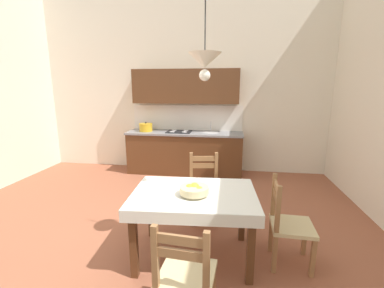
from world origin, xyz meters
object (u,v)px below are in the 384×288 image
Objects in this scene: fruit_bowl at (194,190)px; dining_table at (194,204)px; kitchen_cabinetry at (185,134)px; dining_chair_camera_side at (185,278)px; dining_chair_kitchen_side at (204,189)px; dining_chair_window_side at (288,225)px; pendant_lamp at (205,61)px.

dining_table is at bearing 99.22° from fruit_bowl.
dining_table is 0.21m from fruit_bowl.
dining_chair_camera_side is at bearing -79.99° from kitchen_cabinetry.
dining_chair_window_side is (0.96, -0.84, 0.00)m from dining_chair_kitchen_side.
fruit_bowl is at bearing -173.76° from dining_chair_window_side.
kitchen_cabinetry reaches higher than dining_chair_kitchen_side.
dining_table is 1.46× the size of dining_chair_kitchen_side.
kitchen_cabinetry reaches higher than dining_chair_camera_side.
kitchen_cabinetry reaches higher than dining_chair_window_side.
dining_table is at bearing -91.43° from dining_chair_kitchen_side.
dining_table is 1.46× the size of dining_chair_camera_side.
dining_table is 1.00m from dining_chair_window_side.
dining_chair_camera_side reaches higher than dining_table.
dining_chair_window_side is 1.04m from fruit_bowl.
dining_chair_window_side is 1.16× the size of pendant_lamp.
dining_chair_window_side is at bearing -0.34° from pendant_lamp.
kitchen_cabinetry is 8.20× the size of fruit_bowl.
dining_table is 4.53× the size of fruit_bowl.
dining_table is 1.46m from pendant_lamp.
dining_chair_camera_side is 3.10× the size of fruit_bowl.
kitchen_cabinetry is 3.82m from dining_chair_camera_side.
pendant_lamp is at bearing 52.79° from fruit_bowl.
dining_chair_camera_side is at bearing -135.42° from dining_chair_window_side.
pendant_lamp reaches higher than dining_chair_window_side.
dining_chair_kitchen_side reaches higher than fruit_bowl.
dining_table is 0.90m from dining_chair_camera_side.
dining_chair_camera_side is 0.89m from fruit_bowl.
dining_chair_camera_side is 1.88m from pendant_lamp.
dining_chair_window_side is at bearing 6.24° from fruit_bowl.
dining_chair_window_side is 1.86m from pendant_lamp.
dining_chair_kitchen_side is at bearing -72.61° from kitchen_cabinetry.
pendant_lamp is (-0.89, 0.01, 1.64)m from dining_chair_window_side.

